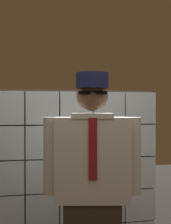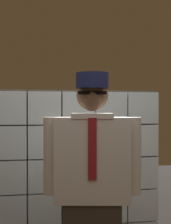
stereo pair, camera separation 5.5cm
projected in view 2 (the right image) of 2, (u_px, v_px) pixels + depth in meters
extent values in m
cube|color=silver|center=(10.00, 212.00, 3.04)|extent=(0.32, 0.08, 0.32)
cube|color=silver|center=(45.00, 210.00, 3.09)|extent=(0.32, 0.08, 0.32)
cube|color=silver|center=(78.00, 208.00, 3.15)|extent=(0.32, 0.08, 0.32)
cube|color=silver|center=(111.00, 206.00, 3.20)|extent=(0.32, 0.08, 0.32)
cube|color=silver|center=(142.00, 205.00, 3.26)|extent=(0.32, 0.08, 0.32)
cube|color=silver|center=(10.00, 177.00, 3.03)|extent=(0.32, 0.08, 0.32)
cube|color=silver|center=(45.00, 176.00, 3.09)|extent=(0.32, 0.08, 0.32)
cube|color=silver|center=(78.00, 175.00, 3.14)|extent=(0.32, 0.08, 0.32)
cube|color=silver|center=(111.00, 174.00, 3.20)|extent=(0.32, 0.08, 0.32)
cube|color=silver|center=(142.00, 172.00, 3.25)|extent=(0.32, 0.08, 0.32)
cube|color=silver|center=(10.00, 143.00, 3.03)|extent=(0.32, 0.08, 0.32)
cube|color=silver|center=(45.00, 142.00, 3.08)|extent=(0.32, 0.08, 0.32)
cube|color=silver|center=(78.00, 141.00, 3.14)|extent=(0.32, 0.08, 0.32)
cube|color=silver|center=(111.00, 141.00, 3.19)|extent=(0.32, 0.08, 0.32)
cube|color=silver|center=(142.00, 140.00, 3.25)|extent=(0.32, 0.08, 0.32)
cube|color=silver|center=(10.00, 108.00, 3.03)|extent=(0.32, 0.08, 0.32)
cube|color=silver|center=(45.00, 108.00, 3.08)|extent=(0.32, 0.08, 0.32)
cube|color=silver|center=(78.00, 108.00, 3.14)|extent=(0.32, 0.08, 0.32)
cube|color=silver|center=(111.00, 108.00, 3.19)|extent=(0.32, 0.08, 0.32)
cube|color=silver|center=(142.00, 108.00, 3.25)|extent=(0.32, 0.08, 0.32)
cube|color=#4C4438|center=(78.00, 174.00, 3.19)|extent=(1.68, 0.02, 1.68)
cube|color=silver|center=(92.00, 159.00, 2.22)|extent=(0.55, 0.31, 0.59)
cube|color=maroon|center=(92.00, 149.00, 2.10)|extent=(0.06, 0.02, 0.41)
cube|color=silver|center=(92.00, 116.00, 2.22)|extent=(0.32, 0.28, 0.04)
sphere|color=#846047|center=(92.00, 95.00, 2.22)|extent=(0.22, 0.22, 0.22)
ellipsoid|color=black|center=(92.00, 100.00, 2.17)|extent=(0.16, 0.10, 0.10)
cube|color=black|center=(92.00, 93.00, 2.11)|extent=(0.19, 0.05, 0.02)
cylinder|color=#191E47|center=(92.00, 87.00, 2.13)|extent=(0.19, 0.19, 0.01)
cylinder|color=#191E47|center=(92.00, 81.00, 2.22)|extent=(0.23, 0.23, 0.11)
cylinder|color=silver|center=(134.00, 156.00, 2.22)|extent=(0.12, 0.12, 0.54)
cylinder|color=silver|center=(51.00, 156.00, 2.23)|extent=(0.12, 0.12, 0.54)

